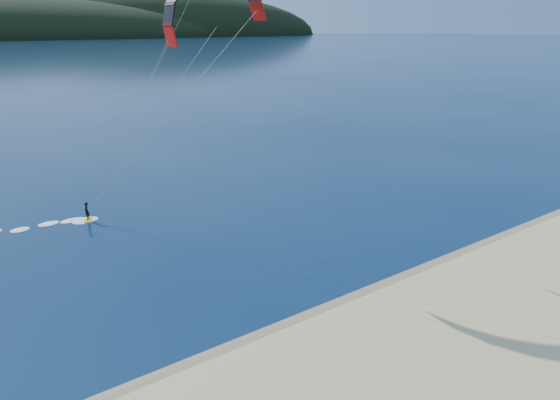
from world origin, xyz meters
name	(u,v)px	position (x,y,z in m)	size (l,w,h in m)	color
ground	(378,378)	(0.00, 0.00, 0.00)	(1800.00, 1800.00, 0.00)	#081D3C
wet_sand	(316,325)	(0.00, 4.50, 0.05)	(220.00, 2.50, 0.10)	olive
kitesurfer_near	(208,36)	(1.62, 19.48, 14.01)	(23.75, 9.25, 18.15)	gold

